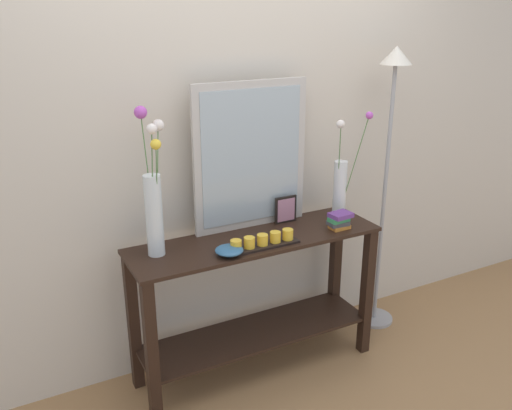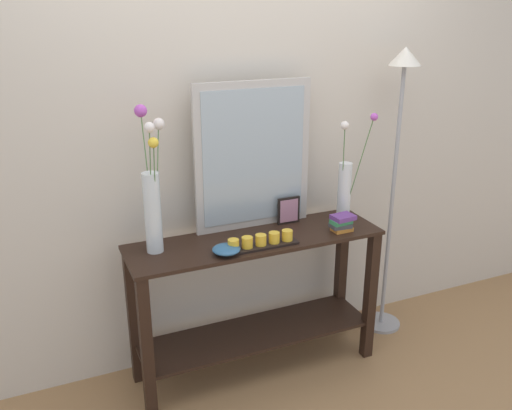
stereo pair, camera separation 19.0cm
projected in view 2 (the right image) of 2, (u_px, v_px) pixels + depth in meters
The scene contains 11 objects.
ground_plane at pixel (256, 368), 3.12m from camera, with size 7.00×6.00×0.02m, color #997047.
wall_back at pixel (233, 124), 2.92m from camera, with size 6.40×0.08×2.70m, color beige.
console_table at pixel (256, 290), 2.94m from camera, with size 1.36×0.39×0.80m.
mirror_leaning at pixel (253, 156), 2.86m from camera, with size 0.65×0.03×0.79m.
tall_vase_left at pixel (152, 197), 2.60m from camera, with size 0.15×0.23×0.71m.
vase_right at pixel (345, 187), 3.01m from camera, with size 0.18×0.16×0.62m.
candle_tray at pixel (261, 242), 2.72m from camera, with size 0.39×0.09×0.07m.
picture_frame_small at pixel (289, 210), 3.01m from camera, with size 0.13×0.01×0.15m.
decorative_bowl at pixel (226, 249), 2.64m from camera, with size 0.14×0.14×0.05m.
book_stack at pixel (342, 223), 2.91m from camera, with size 0.13×0.10×0.09m.
floor_lamp at pixel (397, 148), 3.12m from camera, with size 0.24×0.24×1.74m.
Camera 2 is at (-1.04, -2.39, 1.94)m, focal length 38.00 mm.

